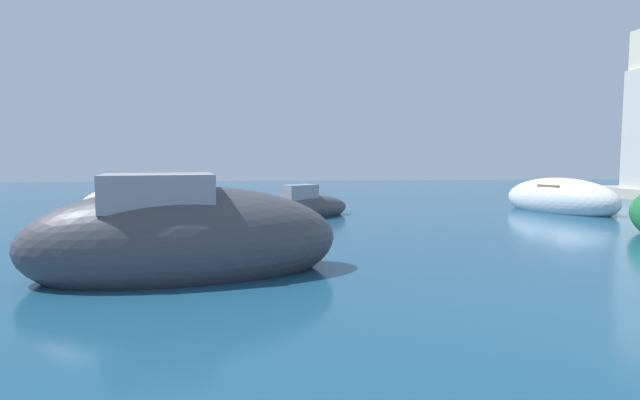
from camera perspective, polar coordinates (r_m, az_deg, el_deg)
moored_boat_0 at (r=16.91m, az=-1.65°, el=-0.89°), size 3.53×2.92×1.33m
moored_boat_2 at (r=8.94m, az=-15.20°, el=-4.39°), size 5.64×3.15×2.18m
moored_boat_3 at (r=20.74m, az=25.61°, el=0.05°), size 3.35×4.93×1.63m
moored_boat_4 at (r=17.41m, az=-22.07°, el=-0.87°), size 2.28×3.98×1.39m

